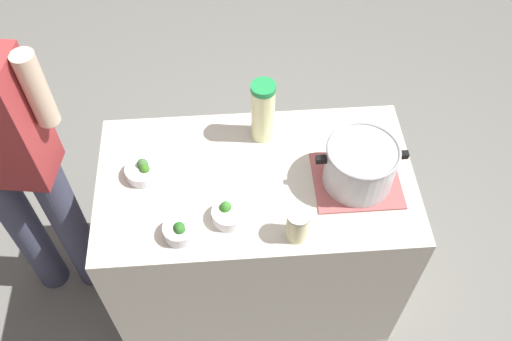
# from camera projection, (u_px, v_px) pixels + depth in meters

# --- Properties ---
(ground_plane) EXTENTS (8.00, 8.00, 0.00)m
(ground_plane) POSITION_uv_depth(u_px,v_px,m) (256.00, 283.00, 2.86)
(ground_plane) COLOR slate
(counter_slab) EXTENTS (1.22, 0.68, 0.91)m
(counter_slab) POSITION_uv_depth(u_px,v_px,m) (256.00, 238.00, 2.50)
(counter_slab) COLOR beige
(counter_slab) RESTS_ON ground_plane
(dish_cloth) EXTENTS (0.33, 0.28, 0.01)m
(dish_cloth) POSITION_uv_depth(u_px,v_px,m) (356.00, 180.00, 2.13)
(dish_cloth) COLOR #A65353
(dish_cloth) RESTS_ON counter_slab
(cooking_pot) EXTENTS (0.34, 0.27, 0.18)m
(cooking_pot) POSITION_uv_depth(u_px,v_px,m) (360.00, 165.00, 2.05)
(cooking_pot) COLOR #B7B7BC
(cooking_pot) RESTS_ON dish_cloth
(lemonade_pitcher) EXTENTS (0.10, 0.10, 0.28)m
(lemonade_pitcher) POSITION_uv_depth(u_px,v_px,m) (263.00, 111.00, 2.16)
(lemonade_pitcher) COLOR #EDF2AC
(lemonade_pitcher) RESTS_ON counter_slab
(mason_jar) EXTENTS (0.08, 0.08, 0.13)m
(mason_jar) POSITION_uv_depth(u_px,v_px,m) (298.00, 225.00, 1.93)
(mason_jar) COLOR beige
(mason_jar) RESTS_ON counter_slab
(broccoli_bowl_front) EXTENTS (0.12, 0.12, 0.07)m
(broccoli_bowl_front) POSITION_uv_depth(u_px,v_px,m) (180.00, 230.00, 1.96)
(broccoli_bowl_front) COLOR silver
(broccoli_bowl_front) RESTS_ON counter_slab
(broccoli_bowl_center) EXTENTS (0.12, 0.12, 0.07)m
(broccoli_bowl_center) POSITION_uv_depth(u_px,v_px,m) (228.00, 214.00, 2.01)
(broccoli_bowl_center) COLOR silver
(broccoli_bowl_center) RESTS_ON counter_slab
(broccoli_bowl_back) EXTENTS (0.13, 0.13, 0.07)m
(broccoli_bowl_back) POSITION_uv_depth(u_px,v_px,m) (143.00, 171.00, 2.13)
(broccoli_bowl_back) COLOR silver
(broccoli_bowl_back) RESTS_ON counter_slab
(person_cook) EXTENTS (0.50, 0.25, 1.67)m
(person_cook) POSITION_uv_depth(u_px,v_px,m) (13.00, 166.00, 2.15)
(person_cook) COLOR #41445C
(person_cook) RESTS_ON ground_plane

